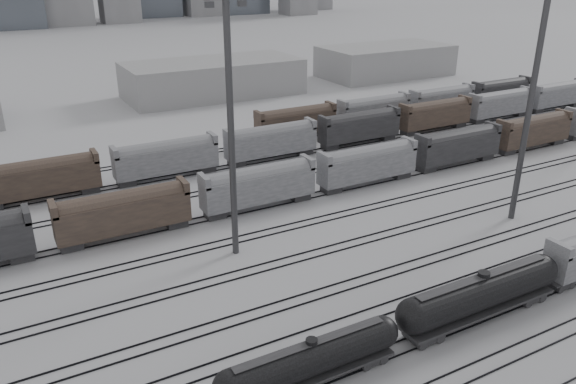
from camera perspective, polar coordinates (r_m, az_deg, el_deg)
ground at (r=55.02m, az=21.24°, el=-11.66°), size 900.00×900.00×0.00m
tracks at (r=65.52m, az=9.80°, el=-4.51°), size 220.00×71.50×0.16m
tank_car_a at (r=43.26m, az=2.38°, el=-16.62°), size 15.55×2.59×3.84m
tank_car_b at (r=52.50m, az=19.02°, el=-9.69°), size 18.23×3.04×4.50m
light_mast_b at (r=56.31m, az=-5.83°, el=6.68°), size 4.29×0.69×26.83m
light_mast_c at (r=70.15m, az=23.43°, el=8.51°), size 4.43×0.71×27.69m
bg_string_near at (r=79.48m, az=8.08°, el=2.69°), size 151.00×3.00×5.60m
bg_string_mid at (r=97.39m, az=7.27°, el=6.46°), size 151.00×3.00×5.60m
bg_string_far at (r=114.02m, az=12.15°, el=8.52°), size 66.00×3.00×5.60m
warehouse_mid at (r=133.83m, az=-7.60°, el=11.39°), size 40.00×18.00×8.00m
warehouse_right at (r=158.57m, az=9.87°, el=13.00°), size 35.00×18.00×8.00m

